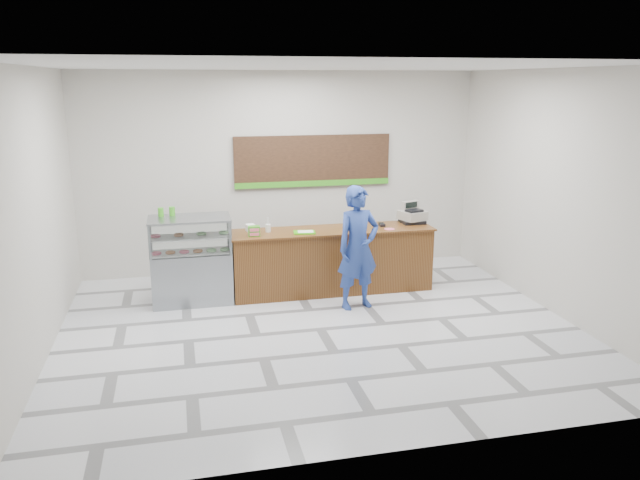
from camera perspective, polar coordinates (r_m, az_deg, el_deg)
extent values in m
plane|color=silver|center=(8.67, 0.05, -8.17)|extent=(7.00, 7.00, 0.00)
plane|color=beige|center=(11.07, -3.48, 6.16)|extent=(7.00, 0.00, 7.00)
plane|color=silver|center=(8.01, 0.06, 15.63)|extent=(7.00, 7.00, 0.00)
cube|color=brown|center=(10.05, 1.11, -1.95)|extent=(3.20, 0.70, 1.00)
cube|color=brown|center=(9.92, 1.12, 0.90)|extent=(3.26, 0.76, 0.03)
cube|color=gray|center=(9.80, -11.61, -3.30)|extent=(1.20, 0.70, 0.80)
cube|color=white|center=(9.63, -11.80, 0.39)|extent=(1.20, 0.70, 0.50)
cube|color=gray|center=(9.57, -11.88, 1.93)|extent=(1.22, 0.72, 0.03)
cube|color=silver|center=(9.68, -11.73, -0.93)|extent=(1.14, 0.64, 0.02)
cube|color=silver|center=(9.62, -11.80, 0.45)|extent=(1.14, 0.64, 0.02)
torus|color=#F06481|center=(9.58, -14.71, -1.05)|extent=(0.15, 0.15, 0.05)
torus|color=#B2693C|center=(9.58, -13.52, -0.99)|extent=(0.15, 0.15, 0.05)
torus|color=#F06481|center=(9.58, -12.32, -0.92)|extent=(0.15, 0.15, 0.05)
torus|color=#B2693C|center=(9.58, -11.13, -0.85)|extent=(0.15, 0.15, 0.05)
torus|color=#84C278|center=(9.59, -9.93, -0.78)|extent=(0.15, 0.15, 0.05)
torus|color=#84C278|center=(9.60, -8.74, -0.72)|extent=(0.15, 0.15, 0.05)
torus|color=#F06481|center=(9.67, -14.78, 0.55)|extent=(0.15, 0.15, 0.05)
torus|color=#B2693C|center=(9.66, -12.81, 0.66)|extent=(0.15, 0.15, 0.05)
torus|color=#84C278|center=(9.67, -10.83, 0.77)|extent=(0.15, 0.15, 0.05)
torus|color=#84C278|center=(9.69, -8.87, 0.88)|extent=(0.15, 0.15, 0.05)
cube|color=black|center=(11.11, -0.64, 7.25)|extent=(2.80, 0.05, 0.90)
cube|color=green|center=(11.13, -0.60, 5.19)|extent=(2.80, 0.02, 0.10)
cube|color=black|center=(10.48, 8.42, 1.71)|extent=(0.37, 0.37, 0.05)
cube|color=gray|center=(10.46, 8.44, 2.25)|extent=(0.47, 0.48, 0.15)
cube|color=black|center=(10.37, 8.61, 2.66)|extent=(0.30, 0.25, 0.04)
cube|color=gray|center=(10.53, 8.25, 3.15)|extent=(0.32, 0.19, 0.15)
cube|color=black|center=(10.48, 8.36, 3.20)|extent=(0.23, 0.09, 0.09)
cube|color=black|center=(10.19, 5.67, 1.41)|extent=(0.10, 0.18, 0.04)
cube|color=#37B708|center=(9.69, -1.44, 0.71)|extent=(0.36, 0.28, 0.02)
cube|color=white|center=(9.69, -1.33, 0.78)|extent=(0.26, 0.20, 0.00)
cube|color=white|center=(9.84, -6.39, 1.12)|extent=(0.15, 0.15, 0.11)
cylinder|color=silver|center=(9.76, -4.77, 1.09)|extent=(0.08, 0.08, 0.12)
cube|color=green|center=(9.52, -6.06, 0.82)|extent=(0.18, 0.12, 0.15)
cylinder|color=#F06481|center=(9.98, 6.36, 1.00)|extent=(0.17, 0.17, 0.00)
cylinder|color=green|center=(9.74, -14.35, 2.49)|extent=(0.08, 0.08, 0.13)
cylinder|color=green|center=(9.75, -13.37, 2.58)|extent=(0.09, 0.09, 0.13)
imported|color=navy|center=(9.24, 3.50, -0.71)|extent=(0.76, 0.59, 1.85)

